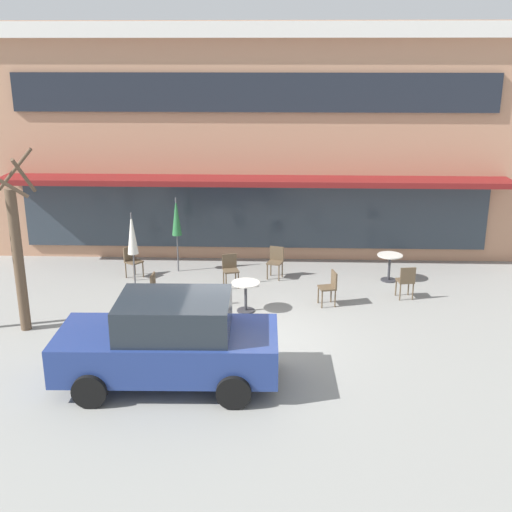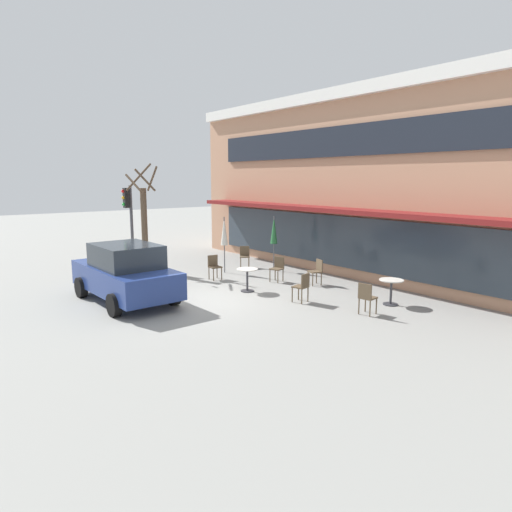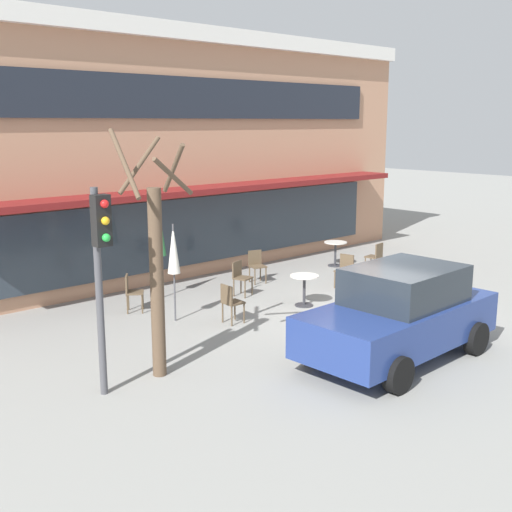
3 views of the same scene
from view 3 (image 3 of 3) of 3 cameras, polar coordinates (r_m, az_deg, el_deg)
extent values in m
plane|color=gray|center=(14.58, 9.56, -5.82)|extent=(80.00, 80.00, 0.00)
cube|color=tan|center=(21.53, -11.80, 9.22)|extent=(17.50, 8.00, 6.97)
cube|color=silver|center=(18.24, -5.20, 19.17)|extent=(17.50, 0.24, 0.44)
cube|color=maroon|center=(17.85, -4.11, 5.93)|extent=(14.87, 1.10, 0.16)
cube|color=#1E232D|center=(18.15, -5.22, 13.81)|extent=(14.00, 0.10, 1.10)
cube|color=#2D3842|center=(18.39, -5.00, 2.32)|extent=(14.00, 0.10, 1.90)
cylinder|color=#333338|center=(15.66, 4.29, -4.38)|extent=(0.44, 0.44, 0.03)
cylinder|color=#333338|center=(15.56, 4.31, -3.09)|extent=(0.07, 0.07, 0.70)
cylinder|color=silver|center=(15.47, 4.33, -1.78)|extent=(0.70, 0.70, 0.03)
cylinder|color=#333338|center=(20.00, 7.03, -0.85)|extent=(0.44, 0.44, 0.03)
cylinder|color=#333338|center=(19.92, 7.06, 0.18)|extent=(0.07, 0.07, 0.70)
cylinder|color=silver|center=(19.85, 7.09, 1.21)|extent=(0.70, 0.70, 0.03)
cylinder|color=#4C4C51|center=(14.31, -7.29, -1.52)|extent=(0.04, 0.04, 2.20)
cone|color=silver|center=(14.19, -7.35, 0.64)|extent=(0.28, 0.28, 1.10)
cylinder|color=#4C4C51|center=(16.24, -8.46, 0.06)|extent=(0.04, 0.04, 2.20)
cone|color=#286B38|center=(16.14, -8.52, 1.97)|extent=(0.28, 0.28, 1.10)
cylinder|color=brown|center=(17.67, 0.89, -1.75)|extent=(0.04, 0.04, 0.45)
cylinder|color=brown|center=(17.53, -0.10, -1.87)|extent=(0.04, 0.04, 0.45)
cylinder|color=brown|center=(17.97, 0.39, -1.52)|extent=(0.04, 0.04, 0.45)
cylinder|color=brown|center=(17.82, -0.58, -1.64)|extent=(0.04, 0.04, 0.45)
cube|color=brown|center=(17.69, 0.15, -0.92)|extent=(0.50, 0.50, 0.04)
cube|color=brown|center=(17.80, -0.11, -0.12)|extent=(0.40, 0.15, 0.40)
cylinder|color=brown|center=(19.24, 9.68, -0.79)|extent=(0.04, 0.04, 0.45)
cylinder|color=brown|center=(19.53, 10.17, -0.62)|extent=(0.04, 0.04, 0.45)
cylinder|color=brown|center=(19.08, 10.57, -0.93)|extent=(0.04, 0.04, 0.45)
cylinder|color=brown|center=(19.37, 11.05, -0.76)|extent=(0.04, 0.04, 0.45)
cube|color=brown|center=(19.25, 10.39, -0.07)|extent=(0.45, 0.45, 0.04)
cube|color=brown|center=(19.13, 10.89, 0.51)|extent=(0.40, 0.10, 0.40)
cylinder|color=brown|center=(17.16, 8.02, -2.29)|extent=(0.04, 0.04, 0.45)
cylinder|color=brown|center=(17.30, 7.02, -2.14)|extent=(0.04, 0.04, 0.45)
cylinder|color=brown|center=(17.45, 8.52, -2.06)|extent=(0.04, 0.04, 0.45)
cylinder|color=brown|center=(17.60, 7.53, -1.92)|extent=(0.04, 0.04, 0.45)
cube|color=brown|center=(17.32, 7.79, -1.31)|extent=(0.48, 0.48, 0.04)
cube|color=brown|center=(17.43, 8.08, -0.50)|extent=(0.13, 0.40, 0.40)
cylinder|color=brown|center=(15.50, -10.02, -3.89)|extent=(0.04, 0.04, 0.45)
cylinder|color=brown|center=(15.18, -10.08, -4.24)|extent=(0.04, 0.04, 0.45)
cylinder|color=brown|center=(15.53, -11.27, -3.92)|extent=(0.04, 0.04, 0.45)
cylinder|color=brown|center=(15.20, -11.36, -4.27)|extent=(0.04, 0.04, 0.45)
cube|color=brown|center=(15.28, -10.72, -3.19)|extent=(0.56, 0.56, 0.04)
cube|color=brown|center=(15.24, -11.42, -2.41)|extent=(0.26, 0.35, 0.40)
cylinder|color=brown|center=(14.51, -1.89, -4.82)|extent=(0.04, 0.04, 0.45)
cylinder|color=brown|center=(14.25, -1.07, -5.12)|extent=(0.04, 0.04, 0.45)
cylinder|color=brown|center=(14.31, -2.99, -5.06)|extent=(0.04, 0.04, 0.45)
cylinder|color=brown|center=(14.05, -2.17, -5.37)|extent=(0.04, 0.04, 0.45)
cube|color=brown|center=(14.21, -2.04, -4.15)|extent=(0.42, 0.42, 0.04)
cube|color=brown|center=(14.05, -2.63, -3.41)|extent=(0.07, 0.40, 0.40)
cylinder|color=brown|center=(16.50, -0.35, -2.75)|extent=(0.04, 0.04, 0.45)
cylinder|color=brown|center=(16.22, -0.98, -3.00)|extent=(0.04, 0.04, 0.45)
cylinder|color=brown|center=(16.67, -1.35, -2.59)|extent=(0.04, 0.04, 0.45)
cylinder|color=brown|center=(16.40, -1.99, -2.84)|extent=(0.04, 0.04, 0.45)
cube|color=brown|center=(16.38, -1.17, -1.97)|extent=(0.50, 0.50, 0.04)
cube|color=brown|center=(16.43, -1.70, -1.14)|extent=(0.40, 0.15, 0.40)
cube|color=navy|center=(12.31, 12.54, -5.86)|extent=(4.24, 1.89, 0.76)
cube|color=#232B33|center=(12.23, 13.08, -2.49)|extent=(2.13, 1.65, 0.68)
cylinder|color=black|center=(10.94, 12.55, -10.26)|extent=(0.64, 0.23, 0.64)
cylinder|color=black|center=(11.95, 5.31, -8.08)|extent=(0.64, 0.23, 0.64)
cylinder|color=black|center=(13.07, 18.98, -6.93)|extent=(0.64, 0.23, 0.64)
cylinder|color=black|center=(13.93, 12.39, -5.40)|extent=(0.64, 0.23, 0.64)
cylinder|color=brown|center=(11.13, -8.80, -2.49)|extent=(0.24, 0.24, 3.31)
cylinder|color=brown|center=(10.98, -7.34, 7.74)|extent=(0.21, 0.80, 0.87)
cylinder|color=brown|center=(11.15, -10.33, 7.96)|extent=(0.87, 0.10, 0.97)
cylinder|color=brown|center=(10.60, -11.62, 8.08)|extent=(0.22, 1.07, 1.10)
cylinder|color=brown|center=(10.54, -7.38, 7.02)|extent=(0.91, 0.29, 0.68)
cylinder|color=#47474C|center=(10.52, -13.76, -3.28)|extent=(0.12, 0.12, 3.40)
cube|color=black|center=(10.13, -13.60, 3.08)|extent=(0.26, 0.20, 0.80)
sphere|color=red|center=(9.98, -13.31, 4.53)|extent=(0.13, 0.13, 0.13)
sphere|color=gold|center=(10.01, -13.24, 3.06)|extent=(0.13, 0.13, 0.13)
sphere|color=green|center=(10.05, -13.17, 1.59)|extent=(0.13, 0.13, 0.13)
camera|label=1|loc=(12.72, 70.18, 12.36)|focal=45.00mm
camera|label=2|loc=(22.75, 44.16, 6.78)|focal=32.00mm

